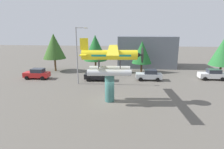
% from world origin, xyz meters
% --- Properties ---
extents(ground_plane, '(140.00, 140.00, 0.00)m').
position_xyz_m(ground_plane, '(0.00, 0.00, 0.00)').
color(ground_plane, '#605B54').
extents(display_pedestal, '(1.10, 1.10, 3.33)m').
position_xyz_m(display_pedestal, '(0.00, 0.00, 1.67)').
color(display_pedestal, '#386B66').
rests_on(display_pedestal, ground).
extents(floatplane_monument, '(6.98, 10.45, 4.00)m').
position_xyz_m(floatplane_monument, '(0.13, 0.01, 5.01)').
color(floatplane_monument, silver).
rests_on(floatplane_monument, display_pedestal).
extents(car_near_red, '(4.20, 2.02, 1.76)m').
position_xyz_m(car_near_red, '(-13.34, 9.00, 0.88)').
color(car_near_red, red).
rests_on(car_near_red, ground).
extents(car_mid_black, '(4.20, 2.02, 1.76)m').
position_xyz_m(car_mid_black, '(-2.85, 8.85, 0.88)').
color(car_mid_black, black).
rests_on(car_mid_black, ground).
extents(car_far_silver, '(4.20, 2.02, 1.76)m').
position_xyz_m(car_far_silver, '(5.51, 9.83, 0.88)').
color(car_far_silver, silver).
rests_on(car_far_silver, ground).
extents(car_distant_white, '(4.20, 2.02, 1.76)m').
position_xyz_m(car_distant_white, '(16.02, 11.16, 0.88)').
color(car_distant_white, white).
rests_on(car_distant_white, ground).
extents(streetlight_primary, '(1.84, 0.28, 8.54)m').
position_xyz_m(streetlight_primary, '(-5.42, 6.67, 4.92)').
color(streetlight_primary, gray).
rests_on(streetlight_primary, ground).
extents(storefront_building, '(12.33, 7.19, 6.68)m').
position_xyz_m(storefront_building, '(5.87, 22.00, 3.34)').
color(storefront_building, slate).
rests_on(storefront_building, ground).
extents(tree_west, '(4.38, 4.38, 7.38)m').
position_xyz_m(tree_west, '(-12.52, 15.13, 4.94)').
color(tree_west, brown).
rests_on(tree_west, ground).
extents(tree_east, '(4.33, 4.33, 7.17)m').
position_xyz_m(tree_east, '(-4.27, 14.69, 4.75)').
color(tree_east, brown).
rests_on(tree_east, ground).
extents(tree_center_back, '(3.80, 3.80, 6.02)m').
position_xyz_m(tree_center_back, '(4.56, 15.59, 3.90)').
color(tree_center_back, brown).
rests_on(tree_center_back, ground).
extents(tree_far_east, '(4.42, 4.42, 6.79)m').
position_xyz_m(tree_far_east, '(18.69, 14.37, 4.33)').
color(tree_far_east, brown).
rests_on(tree_far_east, ground).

